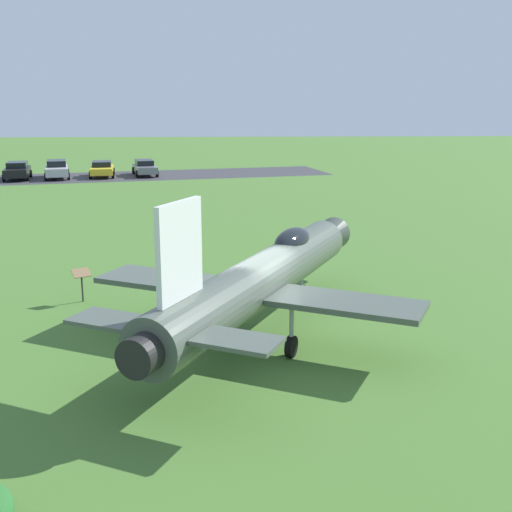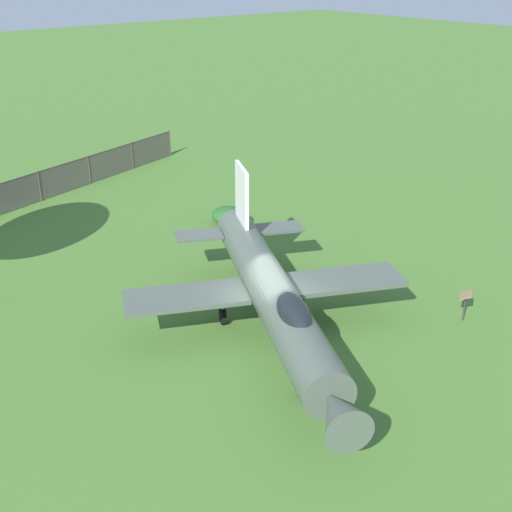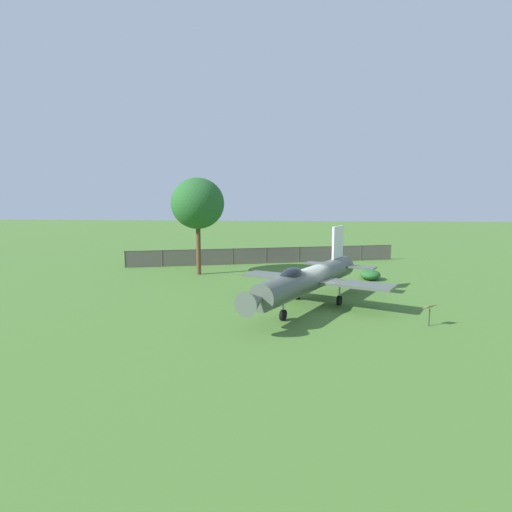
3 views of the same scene
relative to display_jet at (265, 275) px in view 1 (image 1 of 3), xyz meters
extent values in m
plane|color=#47722D|center=(0.32, -0.16, -1.74)|extent=(200.00, 200.00, 0.00)
cube|color=#38383D|center=(-39.28, -13.87, -1.74)|extent=(17.62, 44.85, 0.00)
cylinder|color=#4C564C|center=(0.32, -0.16, -0.04)|extent=(11.30, 6.53, 1.45)
cone|color=#4C564C|center=(-5.55, 2.72, -0.04)|extent=(1.98, 1.81, 1.24)
cylinder|color=black|center=(5.87, -2.88, -0.04)|extent=(0.92, 1.05, 0.87)
ellipsoid|color=black|center=(-2.03, 0.99, 0.58)|extent=(2.37, 1.78, 0.84)
cube|color=white|center=(4.37, -2.14, 1.79)|extent=(1.68, 0.92, 2.22)
cube|color=#4C564C|center=(-0.37, -2.90, -0.22)|extent=(3.38, 4.43, 0.16)
cube|color=#4C564C|center=(2.07, 2.06, -0.22)|extent=(3.38, 4.43, 0.16)
cube|color=#4C564C|center=(4.08, -3.81, 0.10)|extent=(1.78, 2.10, 0.10)
cube|color=#4C564C|center=(5.51, -0.89, 0.10)|extent=(1.78, 2.10, 0.10)
cylinder|color=#A5A8AD|center=(-2.88, 1.41, -0.82)|extent=(0.12, 0.12, 1.26)
cylinder|color=black|center=(-2.88, 1.41, -1.44)|extent=(0.62, 0.43, 0.60)
cylinder|color=#A5A8AD|center=(0.76, -1.96, -0.82)|extent=(0.12, 0.12, 1.26)
cylinder|color=black|center=(0.76, -1.96, -1.44)|extent=(0.62, 0.43, 0.60)
cylinder|color=#A5A8AD|center=(2.01, 0.60, -0.82)|extent=(0.12, 0.12, 1.26)
cylinder|color=black|center=(2.01, 0.60, -1.44)|extent=(0.62, 0.43, 0.60)
cylinder|color=#333333|center=(-3.21, -6.10, -1.29)|extent=(0.06, 0.06, 0.90)
cube|color=olive|center=(-3.21, -6.10, -0.72)|extent=(0.65, 0.72, 0.25)
cube|color=slate|center=(-40.49, -8.57, -1.13)|extent=(4.80, 2.78, 0.59)
cube|color=black|center=(-40.84, -8.66, -0.60)|extent=(2.63, 1.99, 0.46)
cylinder|color=black|center=(-39.26, -7.36, -1.42)|extent=(0.67, 0.37, 0.64)
cylinder|color=black|center=(-38.84, -9.05, -1.42)|extent=(0.67, 0.37, 0.64)
cylinder|color=black|center=(-42.15, -8.08, -1.42)|extent=(0.67, 0.37, 0.64)
cylinder|color=black|center=(-41.73, -9.77, -1.42)|extent=(0.67, 0.37, 0.64)
cube|color=gold|center=(-39.66, -12.23, -1.14)|extent=(4.55, 2.52, 0.57)
cube|color=black|center=(-40.00, -12.29, -0.62)|extent=(2.46, 1.91, 0.46)
cylinder|color=black|center=(-38.39, -11.08, -1.42)|extent=(0.67, 0.31, 0.64)
cylinder|color=black|center=(-38.11, -12.96, -1.42)|extent=(0.67, 0.31, 0.64)
cylinder|color=black|center=(-41.21, -11.51, -1.42)|extent=(0.67, 0.31, 0.64)
cylinder|color=black|center=(-40.92, -13.38, -1.42)|extent=(0.67, 0.31, 0.64)
cube|color=#B2B5BA|center=(-38.81, -15.97, -1.08)|extent=(4.97, 2.95, 0.69)
cube|color=black|center=(-39.17, -16.06, -0.47)|extent=(2.73, 2.11, 0.52)
cylinder|color=black|center=(-37.55, -14.69, -1.42)|extent=(0.67, 0.37, 0.64)
cylinder|color=black|center=(-37.09, -16.49, -1.42)|extent=(0.67, 0.37, 0.64)
cylinder|color=black|center=(-40.52, -15.45, -1.42)|extent=(0.67, 0.37, 0.64)
cylinder|color=black|center=(-40.06, -17.25, -1.42)|extent=(0.67, 0.37, 0.64)
cube|color=black|center=(-38.08, -19.14, -1.09)|extent=(4.70, 2.75, 0.67)
cube|color=black|center=(-38.43, -19.21, -0.51)|extent=(2.57, 2.03, 0.47)
cylinder|color=black|center=(-36.85, -17.92, -1.42)|extent=(0.67, 0.34, 0.64)
cylinder|color=black|center=(-36.46, -19.78, -1.42)|extent=(0.67, 0.34, 0.64)
cylinder|color=black|center=(-39.70, -18.50, -1.42)|extent=(0.67, 0.34, 0.64)
cylinder|color=black|center=(-39.31, -20.36, -1.42)|extent=(0.67, 0.34, 0.64)
camera|label=1|loc=(18.38, -1.04, 5.09)|focal=45.57mm
camera|label=2|loc=(-14.54, 12.71, 10.18)|focal=47.08mm
camera|label=3|loc=(-24.92, 0.91, 4.75)|focal=29.55mm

